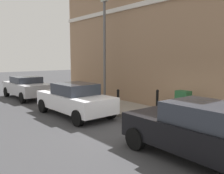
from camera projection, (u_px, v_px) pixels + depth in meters
ground at (145, 134)px, 8.23m from camera, size 80.00×80.00×0.00m
sidewalk at (94, 101)px, 14.10m from camera, size 2.36×30.00×0.15m
corner_building at (165, 38)px, 15.17m from camera, size 6.63×12.76×7.73m
car_black at (206, 132)px, 5.94m from camera, size 1.93×4.39×1.51m
car_white at (75, 99)px, 10.73m from camera, size 1.96×4.22×1.48m
car_silver at (27, 87)px, 15.31m from camera, size 1.93×4.13×1.41m
utility_cabinet at (183, 106)px, 9.63m from camera, size 0.46×0.61×1.15m
bollard_near_cabinet at (157, 100)px, 10.78m from camera, size 0.14×0.14×1.04m
bollard_far_kerb at (118, 100)px, 10.90m from camera, size 0.14×0.14×1.04m
lamppost at (105, 45)px, 13.30m from camera, size 0.20×0.44×5.72m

